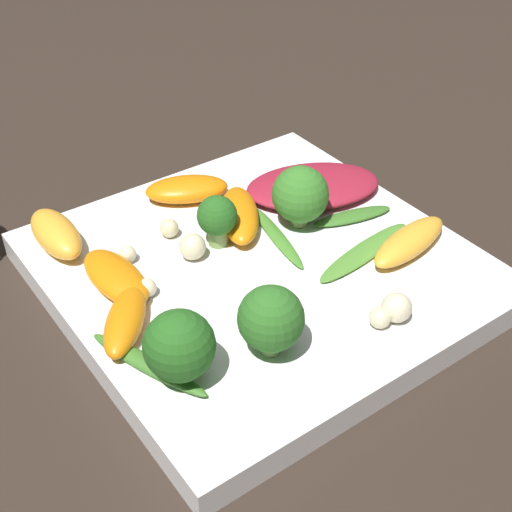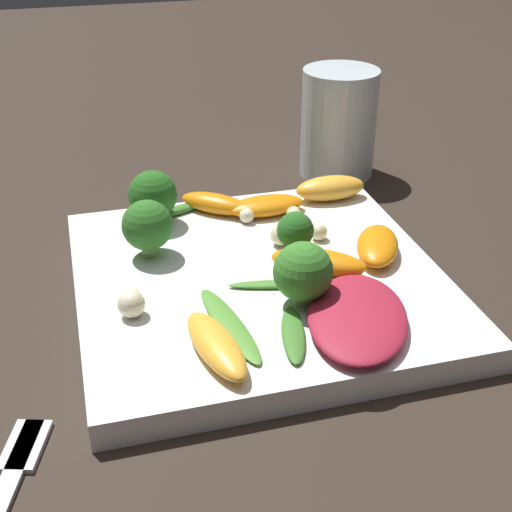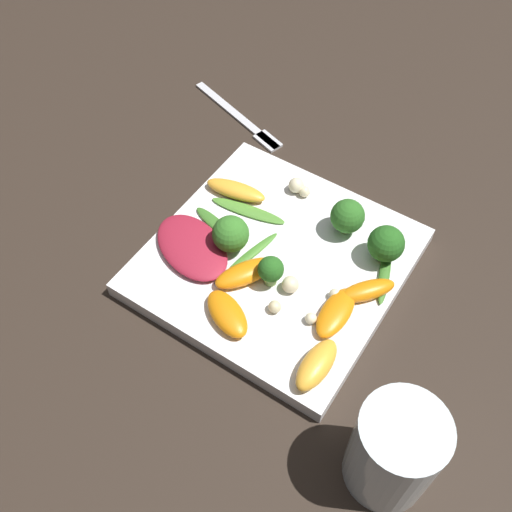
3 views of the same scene
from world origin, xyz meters
name	(u,v)px [view 2 (image 2 of 3)]	position (x,y,z in m)	size (l,w,h in m)	color
ground_plane	(258,294)	(0.00, 0.00, 0.00)	(2.40, 2.40, 0.00)	#2D231C
plate	(258,283)	(0.00, 0.00, 0.01)	(0.27, 0.27, 0.02)	white
drinking_glass	(339,123)	(-0.14, -0.21, 0.05)	(0.08, 0.08, 0.11)	silver
radicchio_leaf_0	(357,317)	(-0.04, 0.08, 0.03)	(0.10, 0.12, 0.01)	maroon
orange_segment_0	(318,262)	(-0.04, 0.01, 0.03)	(0.08, 0.06, 0.02)	orange
orange_segment_1	(330,188)	(-0.10, -0.11, 0.03)	(0.06, 0.03, 0.02)	#FCAD33
orange_segment_2	(216,345)	(0.05, 0.09, 0.03)	(0.04, 0.08, 0.02)	#FCAD33
orange_segment_3	(266,206)	(-0.03, -0.09, 0.03)	(0.07, 0.03, 0.02)	orange
orange_segment_4	(378,247)	(-0.10, 0.00, 0.03)	(0.06, 0.07, 0.02)	orange
orange_segment_5	(215,203)	(0.01, -0.11, 0.03)	(0.06, 0.06, 0.02)	orange
broccoli_floret_0	(153,196)	(0.06, -0.10, 0.05)	(0.04, 0.04, 0.05)	#7A9E51
broccoli_floret_1	(303,272)	(-0.02, 0.05, 0.05)	(0.04, 0.04, 0.05)	#84AD5B
broccoli_floret_2	(295,233)	(-0.03, -0.01, 0.04)	(0.03, 0.03, 0.04)	#7A9E51
broccoli_floret_3	(147,226)	(0.07, -0.05, 0.05)	(0.04, 0.04, 0.05)	#84AD5B
arugula_sprig_0	(298,333)	(0.00, 0.08, 0.02)	(0.03, 0.06, 0.01)	#3D7528
arugula_sprig_1	(229,324)	(0.04, 0.06, 0.02)	(0.03, 0.10, 0.00)	#518E33
arugula_sprig_2	(284,284)	(-0.01, 0.02, 0.02)	(0.08, 0.03, 0.00)	#47842D
arugula_sprig_3	(174,211)	(0.04, -0.11, 0.02)	(0.08, 0.04, 0.01)	#3D7528
macadamia_nut_0	(282,234)	(-0.03, -0.04, 0.03)	(0.02, 0.02, 0.02)	beige
macadamia_nut_1	(294,214)	(-0.05, -0.07, 0.03)	(0.01, 0.01, 0.01)	beige
macadamia_nut_2	(131,304)	(0.10, 0.03, 0.03)	(0.02, 0.02, 0.02)	beige
macadamia_nut_3	(247,216)	(-0.01, -0.08, 0.03)	(0.01, 0.01, 0.01)	beige
macadamia_nut_4	(319,232)	(-0.06, -0.04, 0.03)	(0.01, 0.01, 0.01)	beige
macadamia_nut_5	(131,297)	(0.10, 0.02, 0.03)	(0.01, 0.01, 0.01)	beige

